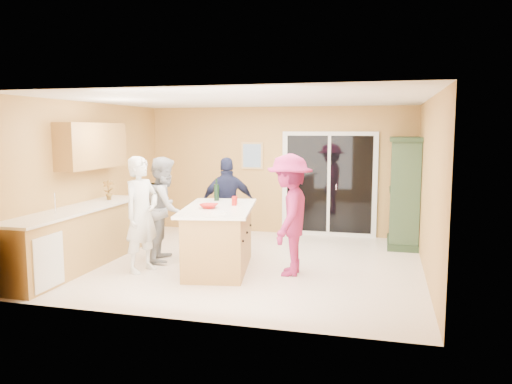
% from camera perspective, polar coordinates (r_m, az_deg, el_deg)
% --- Properties ---
extents(floor, '(5.50, 5.50, 0.00)m').
position_cam_1_polar(floor, '(8.11, -1.22, -8.14)').
color(floor, white).
rests_on(floor, ground).
extents(ceiling, '(5.50, 5.00, 0.10)m').
position_cam_1_polar(ceiling, '(7.84, -1.27, 10.52)').
color(ceiling, white).
rests_on(ceiling, wall_back).
extents(wall_back, '(5.50, 0.10, 2.60)m').
position_cam_1_polar(wall_back, '(10.29, 2.55, 2.47)').
color(wall_back, '#E6AF5F').
rests_on(wall_back, ground).
extents(wall_front, '(5.50, 0.10, 2.60)m').
position_cam_1_polar(wall_front, '(5.53, -8.31, -1.66)').
color(wall_front, '#E6AF5F').
rests_on(wall_front, ground).
extents(wall_left, '(0.10, 5.00, 2.60)m').
position_cam_1_polar(wall_left, '(9.01, -18.32, 1.45)').
color(wall_left, '#E6AF5F').
rests_on(wall_left, ground).
extents(wall_right, '(0.10, 5.00, 2.60)m').
position_cam_1_polar(wall_right, '(7.60, 19.13, 0.42)').
color(wall_right, '#E6AF5F').
rests_on(wall_right, ground).
extents(left_cabinet_run, '(0.65, 3.05, 1.24)m').
position_cam_1_polar(left_cabinet_run, '(8.11, -20.31, -5.23)').
color(left_cabinet_run, '#AA8142').
rests_on(left_cabinet_run, floor).
extents(upper_cabinets, '(0.35, 1.60, 0.75)m').
position_cam_1_polar(upper_cabinets, '(8.71, -18.21, 5.06)').
color(upper_cabinets, '#AA8142').
rests_on(upper_cabinets, wall_left).
extents(sliding_door, '(1.90, 0.07, 2.10)m').
position_cam_1_polar(sliding_door, '(10.11, 8.33, 0.89)').
color(sliding_door, silver).
rests_on(sliding_door, floor).
extents(framed_picture, '(0.46, 0.04, 0.56)m').
position_cam_1_polar(framed_picture, '(10.37, -0.45, 4.17)').
color(framed_picture, tan).
rests_on(framed_picture, wall_back).
extents(kitchen_island, '(1.31, 2.00, 0.97)m').
position_cam_1_polar(kitchen_island, '(7.69, -4.27, -5.51)').
color(kitchen_island, '#AA8142').
rests_on(kitchen_island, floor).
extents(green_hutch, '(0.58, 1.09, 2.01)m').
position_cam_1_polar(green_hutch, '(9.51, 16.60, -0.17)').
color(green_hutch, '#223723').
rests_on(green_hutch, floor).
extents(woman_white, '(0.59, 0.73, 1.75)m').
position_cam_1_polar(woman_white, '(7.68, -12.94, -2.53)').
color(woman_white, silver).
rests_on(woman_white, floor).
extents(woman_grey, '(0.83, 0.96, 1.70)m').
position_cam_1_polar(woman_grey, '(8.30, -10.37, -1.90)').
color(woman_grey, '#9B9B9E').
rests_on(woman_grey, floor).
extents(woman_navy, '(1.05, 0.75, 1.65)m').
position_cam_1_polar(woman_navy, '(8.89, -3.23, -1.35)').
color(woman_navy, '#1A1E3B').
rests_on(woman_navy, floor).
extents(woman_magenta, '(0.69, 1.17, 1.79)m').
position_cam_1_polar(woman_magenta, '(7.36, 3.84, -2.61)').
color(woman_magenta, '#94204C').
rests_on(woman_magenta, floor).
extents(serving_bowl, '(0.27, 0.27, 0.06)m').
position_cam_1_polar(serving_bowl, '(7.47, -5.41, -1.60)').
color(serving_bowl, '#AB1713').
rests_on(serving_bowl, kitchen_island).
extents(tulip_vase, '(0.21, 0.17, 0.35)m').
position_cam_1_polar(tulip_vase, '(8.90, -16.53, 0.24)').
color(tulip_vase, '#AD2D11').
rests_on(tulip_vase, left_cabinet_run).
extents(tumbler_near, '(0.09, 0.09, 0.12)m').
position_cam_1_polar(tumbler_near, '(7.86, -2.43, -0.93)').
color(tumbler_near, '#AB1713').
rests_on(tumbler_near, kitchen_island).
extents(tumbler_far, '(0.08, 0.08, 0.12)m').
position_cam_1_polar(tumbler_far, '(7.70, -2.50, -1.11)').
color(tumbler_far, '#AB1713').
rests_on(tumbler_far, kitchen_island).
extents(wine_bottle, '(0.08, 0.08, 0.37)m').
position_cam_1_polar(wine_bottle, '(8.23, -4.53, -0.00)').
color(wine_bottle, black).
rests_on(wine_bottle, kitchen_island).
extents(white_plate, '(0.23, 0.23, 0.01)m').
position_cam_1_polar(white_plate, '(7.06, -4.24, -2.30)').
color(white_plate, white).
rests_on(white_plate, kitchen_island).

